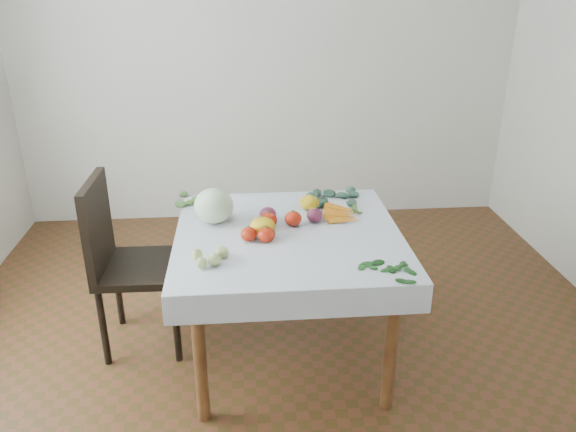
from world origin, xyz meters
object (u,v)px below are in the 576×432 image
object	(u,v)px
table	(288,251)
cabbage	(214,206)
heirloom_back	(309,202)
carrot_bunch	(341,213)
chair	(122,254)

from	to	relation	value
table	cabbage	bearing A→B (deg)	156.98
heirloom_back	carrot_bunch	bearing A→B (deg)	-33.48
heirloom_back	chair	bearing A→B (deg)	-175.01
cabbage	carrot_bunch	distance (m)	0.68
table	heirloom_back	world-z (taller)	heirloom_back
chair	carrot_bunch	xyz separation A→B (m)	(1.18, -0.01, 0.20)
chair	heirloom_back	distance (m)	1.05
chair	cabbage	size ratio (longest dim) A/B	4.83
heirloom_back	carrot_bunch	world-z (taller)	heirloom_back
table	carrot_bunch	size ratio (longest dim) A/B	3.47
table	heirloom_back	bearing A→B (deg)	64.50
table	cabbage	world-z (taller)	cabbage
chair	carrot_bunch	bearing A→B (deg)	-0.70
carrot_bunch	heirloom_back	bearing A→B (deg)	146.52
table	chair	bearing A→B (deg)	166.75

